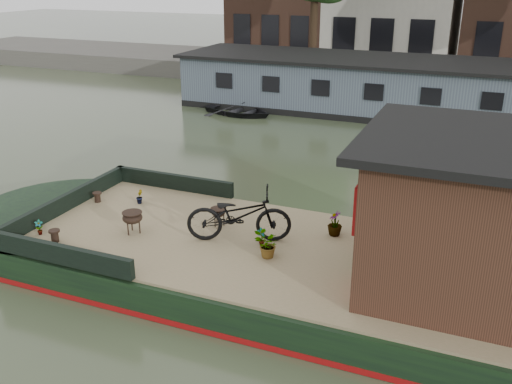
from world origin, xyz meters
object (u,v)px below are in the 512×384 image
at_px(cabin, 491,216).
at_px(brazier_front, 133,222).
at_px(bicycle, 239,215).
at_px(potted_plant_a, 261,237).
at_px(dinghy, 239,107).
at_px(brazier_rear, 218,217).

xyz_separation_m(cabin, brazier_front, (-6.19, -0.42, -1.01)).
distance_m(cabin, bicycle, 4.26).
relative_size(potted_plant_a, dinghy, 0.12).
relative_size(brazier_front, brazier_rear, 1.21).
relative_size(cabin, brazier_rear, 11.15).
height_order(bicycle, brazier_rear, bicycle).
xyz_separation_m(bicycle, potted_plant_a, (0.46, -0.05, -0.33)).
bearing_deg(brazier_rear, potted_plant_a, -24.52).
xyz_separation_m(cabin, potted_plant_a, (-3.74, 0.02, -1.06)).
height_order(potted_plant_a, dinghy, potted_plant_a).
relative_size(cabin, dinghy, 1.40).
bearing_deg(bicycle, brazier_front, 82.58).
xyz_separation_m(brazier_front, brazier_rear, (1.34, 0.94, -0.04)).
distance_m(cabin, brazier_rear, 4.99).
bearing_deg(dinghy, potted_plant_a, -142.71).
bearing_deg(bicycle, potted_plant_a, -117.94).
bearing_deg(potted_plant_a, brazier_front, -169.91).
bearing_deg(cabin, potted_plant_a, 179.77).
distance_m(bicycle, potted_plant_a, 0.57).
distance_m(cabin, potted_plant_a, 3.89).
xyz_separation_m(bicycle, brazier_rear, (-0.64, 0.45, -0.32)).
relative_size(brazier_rear, dinghy, 0.13).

